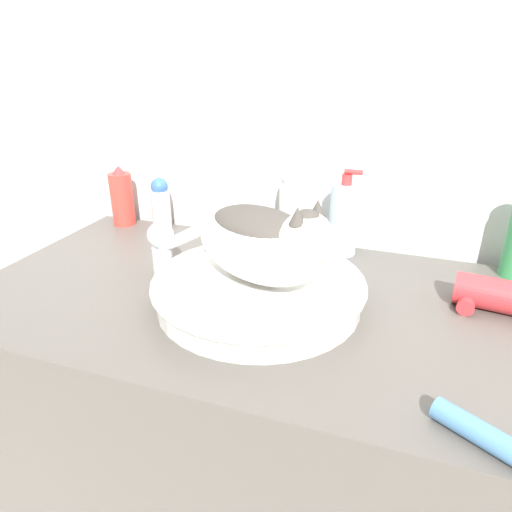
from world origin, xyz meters
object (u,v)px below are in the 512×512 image
(lotion_bottle_white, at_px, (291,208))
(soap_pump_bottle, at_px, (344,219))
(cat, at_px, (263,240))
(deodorant_stick, at_px, (161,204))
(spray_bottle_trigger, at_px, (122,198))
(faucet, at_px, (166,244))
(hair_dryer, at_px, (503,297))
(cream_tube, at_px, (493,440))

(lotion_bottle_white, bearing_deg, soap_pump_bottle, -0.00)
(cat, height_order, deodorant_stick, cat)
(cat, relative_size, spray_bottle_trigger, 1.91)
(faucet, height_order, hair_dryer, faucet)
(deodorant_stick, relative_size, cream_tube, 1.00)
(lotion_bottle_white, height_order, cream_tube, lotion_bottle_white)
(faucet, height_order, cream_tube, faucet)
(spray_bottle_trigger, relative_size, soap_pump_bottle, 0.81)
(cat, height_order, hair_dryer, cat)
(spray_bottle_trigger, height_order, soap_pump_bottle, soap_pump_bottle)
(faucet, xyz_separation_m, cream_tube, (0.62, -0.29, -0.06))
(cream_tube, bearing_deg, lotion_bottle_white, 126.84)
(lotion_bottle_white, bearing_deg, deodorant_stick, -180.00)
(hair_dryer, bearing_deg, deodorant_stick, 175.89)
(faucet, distance_m, hair_dryer, 0.68)
(deodorant_stick, xyz_separation_m, cream_tube, (0.78, -0.55, -0.06))
(faucet, distance_m, cream_tube, 0.69)
(faucet, xyz_separation_m, hair_dryer, (0.67, 0.08, -0.05))
(lotion_bottle_white, bearing_deg, spray_bottle_trigger, 180.00)
(soap_pump_bottle, bearing_deg, deodorant_stick, -180.00)
(faucet, xyz_separation_m, soap_pump_bottle, (0.34, 0.26, 0.01))
(spray_bottle_trigger, bearing_deg, deodorant_stick, -0.00)
(cat, xyz_separation_m, lotion_bottle_white, (-0.03, 0.31, -0.04))
(faucet, relative_size, spray_bottle_trigger, 0.93)
(faucet, bearing_deg, cat, -0.50)
(faucet, bearing_deg, deodorant_stick, 133.10)
(lotion_bottle_white, height_order, spray_bottle_trigger, lotion_bottle_white)
(soap_pump_bottle, bearing_deg, hair_dryer, -28.02)
(deodorant_stick, bearing_deg, hair_dryer, -12.03)
(faucet, height_order, spray_bottle_trigger, spray_bottle_trigger)
(cream_tube, distance_m, hair_dryer, 0.38)
(soap_pump_bottle, bearing_deg, lotion_bottle_white, 180.00)
(deodorant_stick, bearing_deg, lotion_bottle_white, 0.00)
(soap_pump_bottle, bearing_deg, faucet, -142.74)
(cat, distance_m, deodorant_stick, 0.51)
(deodorant_stick, relative_size, hair_dryer, 0.72)
(faucet, xyz_separation_m, deodorant_stick, (-0.16, 0.26, -0.00))
(lotion_bottle_white, xyz_separation_m, soap_pump_bottle, (0.13, -0.00, -0.01))
(cream_tube, bearing_deg, spray_bottle_trigger, 148.71)
(deodorant_stick, bearing_deg, soap_pump_bottle, 0.00)
(faucet, bearing_deg, spray_bottle_trigger, 149.01)
(soap_pump_bottle, relative_size, hair_dryer, 1.04)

